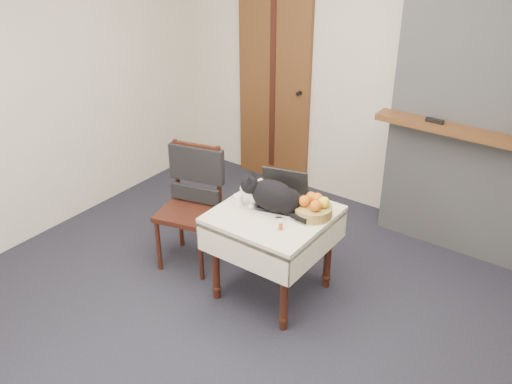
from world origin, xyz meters
TOP-DOWN VIEW (x-y plane):
  - ground at (0.00, 0.00)m, footprint 4.50×4.50m
  - room_shell at (0.00, 0.46)m, footprint 4.52×4.01m
  - door at (-1.20, 1.97)m, footprint 0.82×0.10m
  - chimney at (0.90, 1.85)m, footprint 1.62×0.48m
  - side_table at (-0.09, 0.34)m, footprint 0.78×0.78m
  - laptop at (-0.11, 0.46)m, footprint 0.41×0.37m
  - cat at (-0.10, 0.37)m, footprint 0.55×0.30m
  - cream_jar at (-0.36, 0.28)m, footprint 0.07×0.07m
  - pill_bottle at (0.08, 0.18)m, footprint 0.03×0.03m
  - fruit_basket at (0.16, 0.47)m, footprint 0.27×0.27m
  - desk_clutter at (0.05, 0.40)m, footprint 0.12×0.06m
  - chair at (-0.88, 0.38)m, footprint 0.54×0.53m

SIDE VIEW (x-z plane):
  - ground at x=0.00m, z-range 0.00..0.00m
  - side_table at x=-0.09m, z-range 0.24..0.94m
  - chair at x=-0.88m, z-range 0.14..1.13m
  - desk_clutter at x=0.05m, z-range 0.70..0.71m
  - pill_bottle at x=0.08m, z-range 0.70..0.77m
  - cream_jar at x=-0.36m, z-range 0.70..0.78m
  - fruit_basket at x=0.16m, z-range 0.69..0.84m
  - laptop at x=-0.11m, z-range 0.64..0.89m
  - cat at x=-0.10m, z-range 0.68..0.94m
  - door at x=-1.20m, z-range 0.00..2.00m
  - chimney at x=0.90m, z-range 0.00..2.60m
  - room_shell at x=0.00m, z-range 0.46..3.07m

